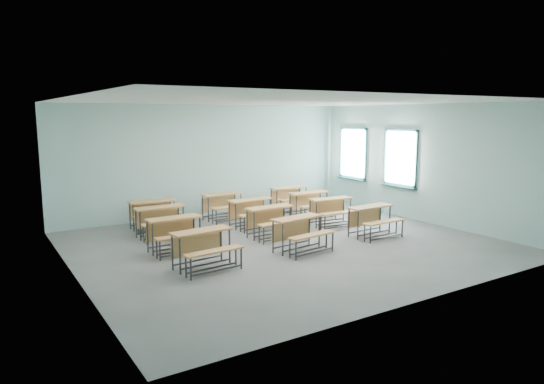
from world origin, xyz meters
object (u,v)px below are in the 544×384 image
Objects in this scene: desk_unit_r2c1 at (252,209)px; desk_unit_r2c2 at (311,201)px; desk_unit_r0c1 at (300,229)px; desk_unit_r1c2 at (333,208)px; desk_unit_r3c1 at (224,202)px; desk_unit_r0c0 at (204,243)px; desk_unit_r3c2 at (291,195)px; desk_unit_r1c0 at (176,229)px; desk_unit_r1c1 at (272,217)px; desk_unit_r0c2 at (373,216)px; desk_unit_r2c0 at (161,217)px; desk_unit_r3c0 at (154,210)px.

desk_unit_r2c1 is 1.04× the size of desk_unit_r2c2.
desk_unit_r0c1 and desk_unit_r1c2 have the same top height.
desk_unit_r1c2 is 3.05m from desk_unit_r3c1.
desk_unit_r0c1 is 1.02× the size of desk_unit_r3c1.
desk_unit_r0c0 and desk_unit_r3c2 have the same top height.
desk_unit_r2c2 is 0.94× the size of desk_unit_r3c1.
desk_unit_r0c0 and desk_unit_r2c1 have the same top height.
desk_unit_r3c2 is at bearing 34.06° from desk_unit_r0c0.
desk_unit_r1c0 is at bearing -140.09° from desk_unit_r3c1.
desk_unit_r1c2 is at bearing 2.58° from desk_unit_r1c1.
desk_unit_r1c0 and desk_unit_r3c1 have the same top height.
desk_unit_r0c0 and desk_unit_r0c1 have the same top height.
desk_unit_r0c2 and desk_unit_r2c0 have the same top height.
desk_unit_r0c0 is 1.05× the size of desk_unit_r3c0.
desk_unit_r2c1 is at bearing 39.70° from desk_unit_r0c0.
desk_unit_r1c0 and desk_unit_r1c2 have the same top height.
desk_unit_r1c2 is at bearing -96.46° from desk_unit_r2c2.
desk_unit_r3c0 is at bearing 80.51° from desk_unit_r0c0.
desk_unit_r1c1 is 0.97× the size of desk_unit_r1c2.
desk_unit_r1c1 is at bearing 147.99° from desk_unit_r0c2.
desk_unit_r0c2 is at bearing -32.09° from desk_unit_r1c1.
desk_unit_r0c0 is 1.02× the size of desk_unit_r2c1.
desk_unit_r2c0 is 4.35m from desk_unit_r2c2.
desk_unit_r2c2 is at bearing -32.89° from desk_unit_r3c1.
desk_unit_r3c1 is (-2.18, 1.13, 0.00)m from desk_unit_r2c2.
desk_unit_r0c2 and desk_unit_r1c2 have the same top height.
desk_unit_r1c1 is (0.13, 1.33, 0.00)m from desk_unit_r0c1.
desk_unit_r0c0 is 5.92m from desk_unit_r3c2.
desk_unit_r0c0 is at bearing -155.79° from desk_unit_r1c2.
desk_unit_r0c0 and desk_unit_r2c0 have the same top height.
desk_unit_r2c1 is at bearing 22.63° from desk_unit_r1c0.
desk_unit_r2c1 is at bearing 127.63° from desk_unit_r0c2.
desk_unit_r3c0 is (-2.23, 1.19, 0.00)m from desk_unit_r2c1.
desk_unit_r0c1 is at bearing -53.46° from desk_unit_r2c0.
desk_unit_r0c1 and desk_unit_r3c0 have the same top height.
desk_unit_r2c0 is (0.14, 2.76, 0.00)m from desk_unit_r0c0.
desk_unit_r3c0 is at bearing 137.65° from desk_unit_r0c2.
desk_unit_r2c0 is at bearing 170.56° from desk_unit_r2c1.
desk_unit_r1c2 and desk_unit_r3c0 have the same top height.
desk_unit_r2c0 is at bearing 145.45° from desk_unit_r1c1.
desk_unit_r2c0 and desk_unit_r3c0 have the same top height.
desk_unit_r3c2 is at bearing 12.04° from desk_unit_r2c0.
desk_unit_r2c1 is (2.53, 1.12, 0.00)m from desk_unit_r1c0.
desk_unit_r1c2 is (-0.11, 1.38, 0.00)m from desk_unit_r0c2.
desk_unit_r1c1 is at bearing -2.43° from desk_unit_r1c0.
desk_unit_r0c1 and desk_unit_r1c1 have the same top height.
desk_unit_r0c0 is at bearing 172.44° from desk_unit_r0c1.
desk_unit_r1c0 is (-4.50, 1.26, 0.00)m from desk_unit_r0c2.
desk_unit_r1c2 is 1.05× the size of desk_unit_r3c2.
desk_unit_r3c2 is at bearing 27.83° from desk_unit_r2c1.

